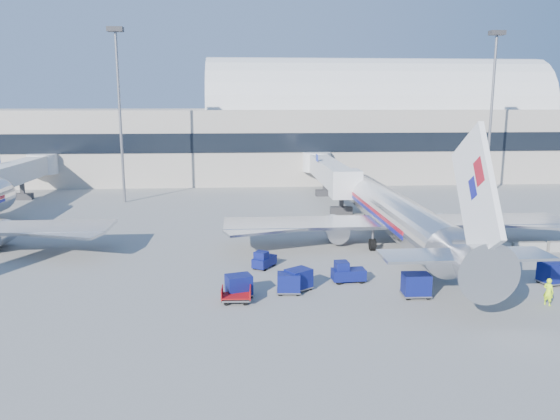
{
  "coord_description": "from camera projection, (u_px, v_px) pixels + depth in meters",
  "views": [
    {
      "loc": [
        -4.45,
        -43.51,
        13.17
      ],
      "look_at": [
        -0.81,
        6.0,
        3.37
      ],
      "focal_mm": 35.0,
      "sensor_mm": 36.0,
      "label": 1
    }
  ],
  "objects": [
    {
      "name": "tug_left",
      "position": [
        264.0,
        260.0,
        44.07
      ],
      "size": [
        2.15,
        2.48,
        1.46
      ],
      "rotation": [
        0.0,
        0.0,
        1.0
      ],
      "color": "#0B1255",
      "rests_on": "ground"
    },
    {
      "name": "ground",
      "position": [
        295.0,
        263.0,
        45.44
      ],
      "size": [
        260.0,
        260.0,
        0.0
      ],
      "primitive_type": "plane",
      "color": "gray",
      "rests_on": "ground"
    },
    {
      "name": "cart_solo_near",
      "position": [
        416.0,
        285.0,
        37.41
      ],
      "size": [
        1.93,
        1.49,
        1.67
      ],
      "rotation": [
        0.0,
        0.0,
        -0.03
      ],
      "color": "#0B1255",
      "rests_on": "ground"
    },
    {
      "name": "barrier_mid",
      "position": [
        529.0,
        247.0,
        48.85
      ],
      "size": [
        3.0,
        0.55,
        0.9
      ],
      "primitive_type": "cube",
      "color": "#9E9E96",
      "rests_on": "ground"
    },
    {
      "name": "terminal",
      "position": [
        189.0,
        135.0,
        97.77
      ],
      "size": [
        170.0,
        28.15,
        21.0
      ],
      "color": "#B2AA9E",
      "rests_on": "ground"
    },
    {
      "name": "cart_open_red",
      "position": [
        237.0,
        297.0,
        36.46
      ],
      "size": [
        2.03,
        1.47,
        0.53
      ],
      "rotation": [
        0.0,
        0.0,
        -0.04
      ],
      "color": "slate",
      "rests_on": "ground"
    },
    {
      "name": "cart_train_a",
      "position": [
        299.0,
        279.0,
        38.78
      ],
      "size": [
        2.23,
        2.12,
        1.57
      ],
      "rotation": [
        0.0,
        0.0,
        0.6
      ],
      "color": "#0B1255",
      "rests_on": "ground"
    },
    {
      "name": "airliner_main",
      "position": [
        399.0,
        216.0,
        50.0
      ],
      "size": [
        32.0,
        37.26,
        12.07
      ],
      "color": "silver",
      "rests_on": "ground"
    },
    {
      "name": "tug_lead",
      "position": [
        347.0,
        272.0,
        40.61
      ],
      "size": [
        2.54,
        1.4,
        1.61
      ],
      "rotation": [
        0.0,
        0.0,
        0.07
      ],
      "color": "#0B1255",
      "rests_on": "ground"
    },
    {
      "name": "mast_west",
      "position": [
        119.0,
        90.0,
        70.5
      ],
      "size": [
        2.0,
        1.2,
        22.6
      ],
      "color": "slate",
      "rests_on": "ground"
    },
    {
      "name": "jetbridge_near",
      "position": [
        327.0,
        171.0,
        75.37
      ],
      "size": [
        4.4,
        27.5,
        6.25
      ],
      "color": "silver",
      "rests_on": "ground"
    },
    {
      "name": "ramp_worker",
      "position": [
        548.0,
        292.0,
        35.91
      ],
      "size": [
        0.73,
        0.81,
        1.85
      ],
      "primitive_type": "imported",
      "rotation": [
        0.0,
        0.0,
        2.12
      ],
      "color": "#C1FF1A",
      "rests_on": "ground"
    },
    {
      "name": "cart_train_c",
      "position": [
        239.0,
        285.0,
        37.45
      ],
      "size": [
        2.1,
        1.81,
        1.57
      ],
      "rotation": [
        0.0,
        0.0,
        0.29
      ],
      "color": "#0B1255",
      "rests_on": "ground"
    },
    {
      "name": "cart_train_b",
      "position": [
        289.0,
        283.0,
        38.13
      ],
      "size": [
        1.77,
        1.41,
        1.48
      ],
      "rotation": [
        0.0,
        0.0,
        -0.08
      ],
      "color": "#0B1255",
      "rests_on": "ground"
    },
    {
      "name": "mast_east",
      "position": [
        493.0,
        90.0,
        74.09
      ],
      "size": [
        2.0,
        1.2,
        22.6
      ],
      "color": "slate",
      "rests_on": "ground"
    },
    {
      "name": "jetbridge_mid",
      "position": [
        14.0,
        173.0,
        72.35
      ],
      "size": [
        4.4,
        27.5,
        6.25
      ],
      "color": "silver",
      "rests_on": "ground"
    },
    {
      "name": "barrier_near",
      "position": [
        493.0,
        248.0,
        48.61
      ],
      "size": [
        3.0,
        0.55,
        0.9
      ],
      "primitive_type": "cube",
      "color": "#9E9E96",
      "rests_on": "ground"
    },
    {
      "name": "cart_solo_far",
      "position": [
        553.0,
        272.0,
        40.05
      ],
      "size": [
        2.23,
        1.87,
        1.72
      ],
      "rotation": [
        0.0,
        0.0,
        0.21
      ],
      "color": "#0B1255",
      "rests_on": "ground"
    },
    {
      "name": "tug_right",
      "position": [
        477.0,
        261.0,
        43.55
      ],
      "size": [
        2.45,
        2.65,
        1.58
      ],
      "rotation": [
        0.0,
        0.0,
        -0.9
      ],
      "color": "#0B1255",
      "rests_on": "ground"
    }
  ]
}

